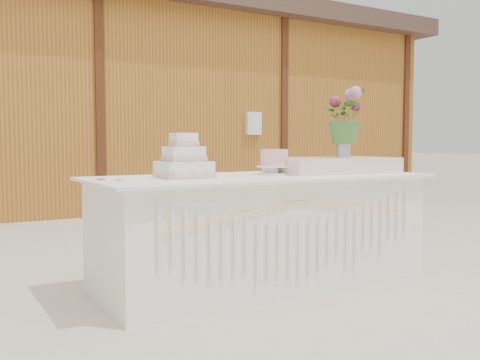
{
  "coord_description": "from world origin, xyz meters",
  "views": [
    {
      "loc": [
        -2.03,
        -3.15,
        1.0
      ],
      "look_at": [
        0.0,
        0.3,
        0.72
      ],
      "focal_mm": 40.0,
      "sensor_mm": 36.0,
      "label": 1
    }
  ],
  "objects": [
    {
      "name": "ground",
      "position": [
        0.0,
        0.0,
        0.0
      ],
      "size": [
        80.0,
        80.0,
        0.0
      ],
      "primitive_type": "plane",
      "color": "beige",
      "rests_on": "ground"
    },
    {
      "name": "barn",
      "position": [
        -0.01,
        5.99,
        1.68
      ],
      "size": [
        12.6,
        4.6,
        3.3
      ],
      "color": "#9F6121",
      "rests_on": "ground"
    },
    {
      "name": "cake_table",
      "position": [
        0.0,
        -0.0,
        0.39
      ],
      "size": [
        2.4,
        1.0,
        0.77
      ],
      "color": "white",
      "rests_on": "ground"
    },
    {
      "name": "wedding_cake",
      "position": [
        -0.57,
        0.06,
        0.87
      ],
      "size": [
        0.34,
        0.34,
        0.29
      ],
      "rotation": [
        0.0,
        0.0,
        -0.05
      ],
      "color": "white",
      "rests_on": "cake_table"
    },
    {
      "name": "pink_cake_stand",
      "position": [
        0.13,
        0.04,
        0.87
      ],
      "size": [
        0.25,
        0.25,
        0.18
      ],
      "color": "white",
      "rests_on": "cake_table"
    },
    {
      "name": "satin_runner",
      "position": [
        0.65,
        0.01,
        0.83
      ],
      "size": [
        0.97,
        0.61,
        0.12
      ],
      "primitive_type": "cube",
      "rotation": [
        0.0,
        0.0,
        -0.08
      ],
      "color": "#FFCFCD",
      "rests_on": "cake_table"
    },
    {
      "name": "flower_vase",
      "position": [
        0.76,
        0.01,
        0.96
      ],
      "size": [
        0.11,
        0.11,
        0.15
      ],
      "primitive_type": "cylinder",
      "color": "#B3B3B8",
      "rests_on": "satin_runner"
    },
    {
      "name": "bouquet",
      "position": [
        0.76,
        0.01,
        1.25
      ],
      "size": [
        0.49,
        0.48,
        0.42
      ],
      "primitive_type": "imported",
      "rotation": [
        0.0,
        0.0,
        0.57
      ],
      "color": "#3B712D",
      "rests_on": "flower_vase"
    },
    {
      "name": "loose_flowers",
      "position": [
        -1.06,
        0.14,
        0.78
      ],
      "size": [
        0.19,
        0.31,
        0.02
      ],
      "primitive_type": null,
      "rotation": [
        0.0,
        0.0,
        0.24
      ],
      "color": "pink",
      "rests_on": "cake_table"
    }
  ]
}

